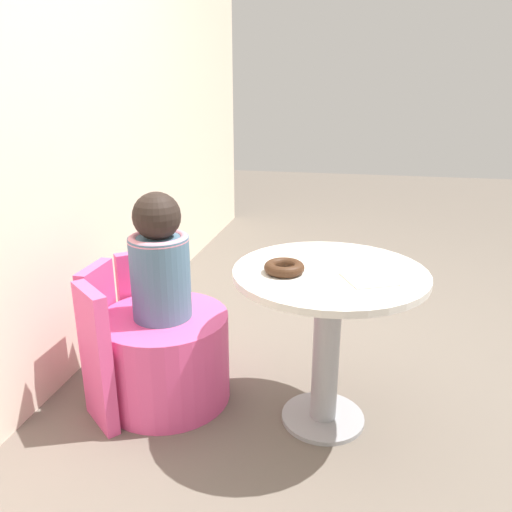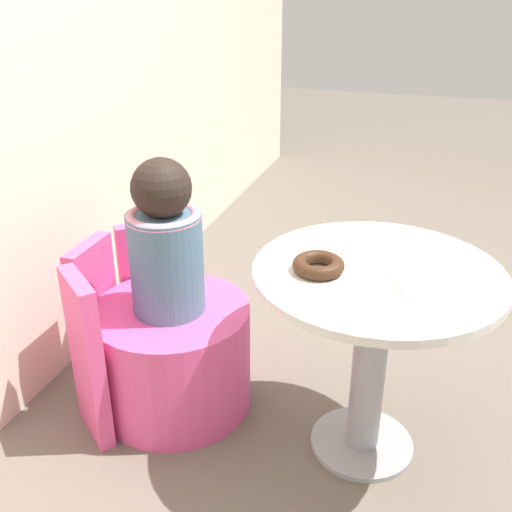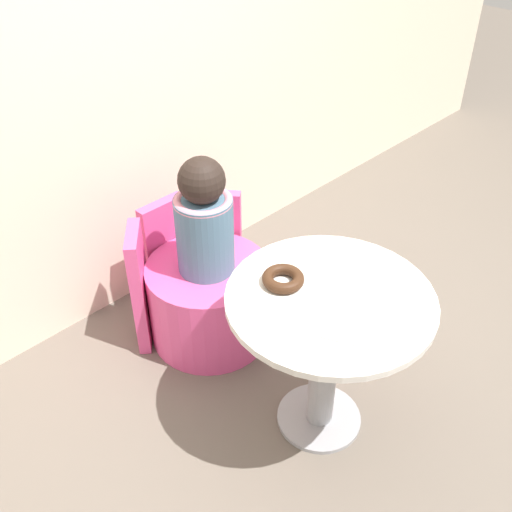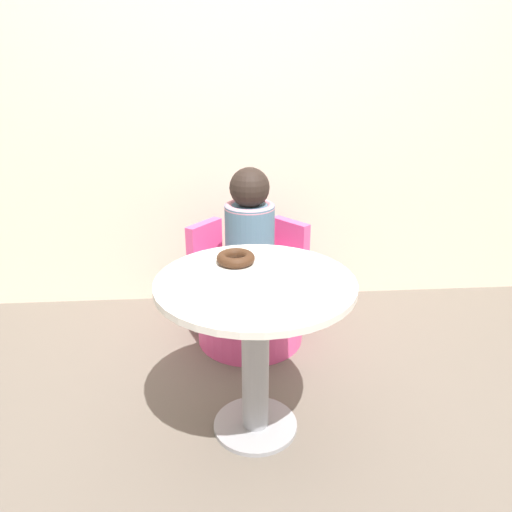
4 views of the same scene
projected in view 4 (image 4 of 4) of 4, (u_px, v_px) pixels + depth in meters
name	position (u px, v px, depth m)	size (l,w,h in m)	color
ground_plane	(271.00, 418.00, 1.98)	(12.00, 12.00, 0.00)	#665B51
back_wall	(251.00, 85.00, 2.58)	(6.00, 0.06, 2.40)	beige
round_table	(255.00, 321.00, 1.77)	(0.70, 0.70, 0.63)	#99999E
tub_chair	(250.00, 305.00, 2.48)	(0.52, 0.52, 0.37)	#E54C8C
booth_backrest	(247.00, 270.00, 2.64)	(0.62, 0.23, 0.56)	#E54C8C
child_figure	(250.00, 225.00, 2.32)	(0.23, 0.23, 0.50)	slate
donut	(236.00, 258.00, 1.84)	(0.14, 0.14, 0.04)	#3D2314
paper_napkin	(236.00, 298.00, 1.57)	(0.20, 0.20, 0.01)	silver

